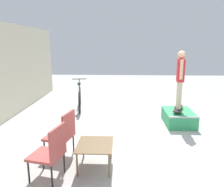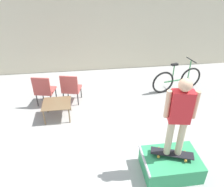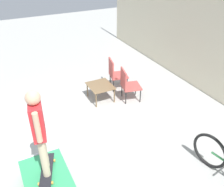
{
  "view_description": "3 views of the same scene",
  "coord_description": "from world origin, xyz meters",
  "px_view_note": "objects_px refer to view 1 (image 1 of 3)",
  "views": [
    {
      "loc": [
        -5.0,
        0.76,
        2.32
      ],
      "look_at": [
        0.46,
        0.98,
        1.1
      ],
      "focal_mm": 35.0,
      "sensor_mm": 36.0,
      "label": 1
    },
    {
      "loc": [
        -0.33,
        -3.9,
        3.76
      ],
      "look_at": [
        0.29,
        0.73,
        0.97
      ],
      "focal_mm": 35.0,
      "sensor_mm": 36.0,
      "label": 2
    },
    {
      "loc": [
        4.64,
        -1.3,
        4.03
      ],
      "look_at": [
        0.21,
        0.92,
        1.03
      ],
      "focal_mm": 40.0,
      "sensor_mm": 36.0,
      "label": 3
    }
  ],
  "objects_px": {
    "skateboard_on_ramp": "(178,108)",
    "bicycle": "(80,98)",
    "person_skater": "(180,75)",
    "patio_chair_left": "(51,150)",
    "coffee_table": "(95,147)",
    "skate_ramp_box": "(179,118)",
    "patio_chair_right": "(63,132)"
  },
  "relations": [
    {
      "from": "skate_ramp_box",
      "to": "patio_chair_left",
      "type": "distance_m",
      "value": 4.11
    },
    {
      "from": "person_skater",
      "to": "patio_chair_left",
      "type": "height_order",
      "value": "person_skater"
    },
    {
      "from": "person_skater",
      "to": "patio_chair_right",
      "type": "relative_size",
      "value": 1.69
    },
    {
      "from": "bicycle",
      "to": "coffee_table",
      "type": "bearing_deg",
      "value": -175.21
    },
    {
      "from": "skate_ramp_box",
      "to": "bicycle",
      "type": "relative_size",
      "value": 0.64
    },
    {
      "from": "patio_chair_left",
      "to": "patio_chair_right",
      "type": "bearing_deg",
      "value": -167.45
    },
    {
      "from": "patio_chair_right",
      "to": "patio_chair_left",
      "type": "bearing_deg",
      "value": 13.25
    },
    {
      "from": "skateboard_on_ramp",
      "to": "bicycle",
      "type": "relative_size",
      "value": 0.48
    },
    {
      "from": "coffee_table",
      "to": "patio_chair_left",
      "type": "bearing_deg",
      "value": 120.41
    },
    {
      "from": "patio_chair_right",
      "to": "bicycle",
      "type": "relative_size",
      "value": 0.55
    },
    {
      "from": "person_skater",
      "to": "coffee_table",
      "type": "bearing_deg",
      "value": 148.33
    },
    {
      "from": "skateboard_on_ramp",
      "to": "coffee_table",
      "type": "height_order",
      "value": "skateboard_on_ramp"
    },
    {
      "from": "skate_ramp_box",
      "to": "patio_chair_left",
      "type": "height_order",
      "value": "patio_chair_left"
    },
    {
      "from": "skateboard_on_ramp",
      "to": "patio_chair_left",
      "type": "distance_m",
      "value": 4.08
    },
    {
      "from": "coffee_table",
      "to": "patio_chair_left",
      "type": "distance_m",
      "value": 0.83
    },
    {
      "from": "skate_ramp_box",
      "to": "skateboard_on_ramp",
      "type": "distance_m",
      "value": 0.28
    },
    {
      "from": "person_skater",
      "to": "patio_chair_right",
      "type": "bearing_deg",
      "value": 135.72
    },
    {
      "from": "patio_chair_left",
      "to": "skate_ramp_box",
      "type": "bearing_deg",
      "value": 146.92
    },
    {
      "from": "skate_ramp_box",
      "to": "patio_chair_right",
      "type": "height_order",
      "value": "patio_chair_right"
    },
    {
      "from": "bicycle",
      "to": "patio_chair_right",
      "type": "bearing_deg",
      "value": 175.07
    },
    {
      "from": "skateboard_on_ramp",
      "to": "bicycle",
      "type": "xyz_separation_m",
      "value": [
        1.42,
        3.21,
        -0.07
      ]
    },
    {
      "from": "patio_chair_left",
      "to": "bicycle",
      "type": "bearing_deg",
      "value": -163.35
    },
    {
      "from": "bicycle",
      "to": "skate_ramp_box",
      "type": "bearing_deg",
      "value": -123.72
    },
    {
      "from": "patio_chair_right",
      "to": "bicycle",
      "type": "bearing_deg",
      "value": -161.72
    },
    {
      "from": "skateboard_on_ramp",
      "to": "person_skater",
      "type": "height_order",
      "value": "person_skater"
    },
    {
      "from": "skateboard_on_ramp",
      "to": "coffee_table",
      "type": "bearing_deg",
      "value": 157.85
    },
    {
      "from": "skateboard_on_ramp",
      "to": "bicycle",
      "type": "bearing_deg",
      "value": 85.68
    },
    {
      "from": "patio_chair_left",
      "to": "patio_chair_right",
      "type": "relative_size",
      "value": 1.0
    },
    {
      "from": "person_skater",
      "to": "coffee_table",
      "type": "distance_m",
      "value": 3.45
    },
    {
      "from": "coffee_table",
      "to": "patio_chair_left",
      "type": "height_order",
      "value": "patio_chair_left"
    },
    {
      "from": "person_skater",
      "to": "patio_chair_left",
      "type": "bearing_deg",
      "value": 144.77
    },
    {
      "from": "patio_chair_left",
      "to": "bicycle",
      "type": "relative_size",
      "value": 0.55
    }
  ]
}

